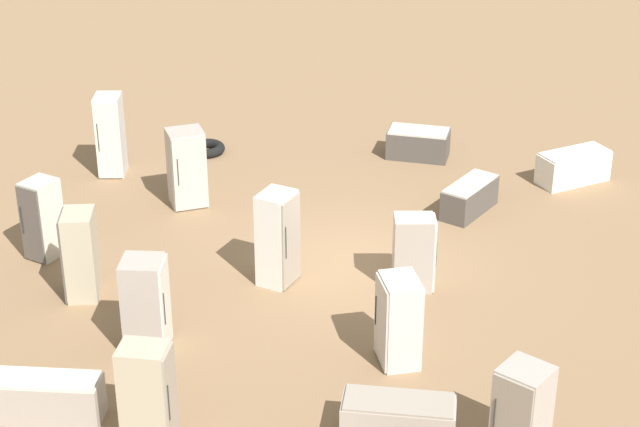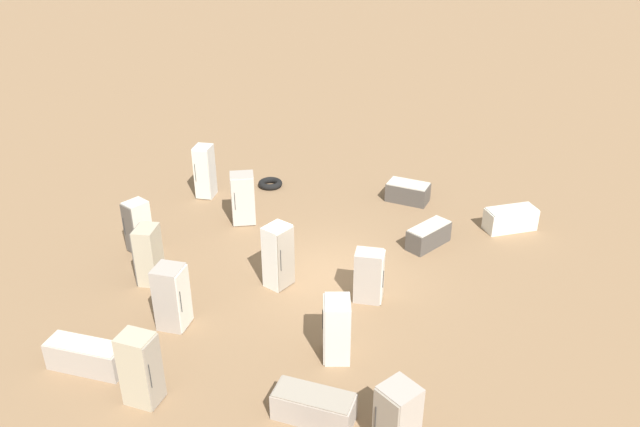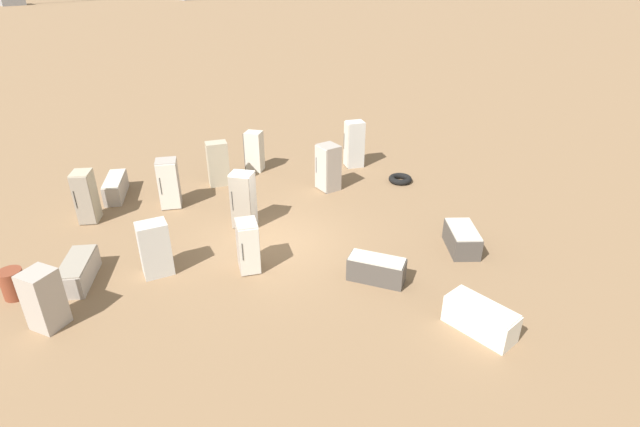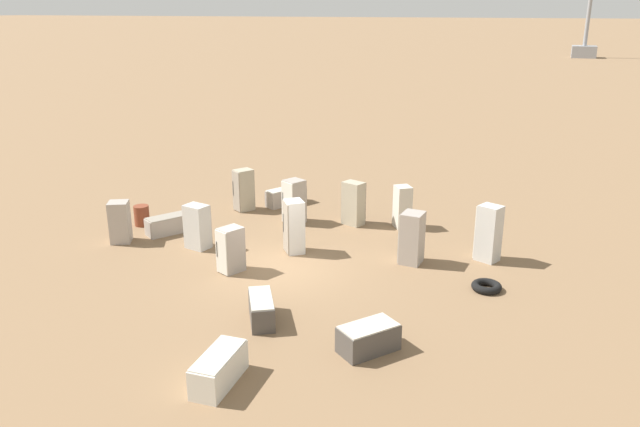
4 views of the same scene
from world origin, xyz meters
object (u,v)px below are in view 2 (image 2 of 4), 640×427
object	(u,v)px
discarded_fridge_4	(369,276)
scrap_tire	(270,184)
discarded_fridge_3	(429,236)
discarded_fridge_5	(408,192)
discarded_fridge_6	(86,356)
discarded_fridge_7	(148,255)
discarded_fridge_9	(278,256)
discarded_fridge_11	(314,406)
discarded_fridge_8	(205,172)
discarded_fridge_14	(172,297)
discarded_fridge_12	(510,219)
discarded_fridge_1	(141,369)
discarded_fridge_10	(397,418)
discarded_fridge_0	(138,226)
discarded_fridge_13	(337,329)
discarded_fridge_2	(243,198)

from	to	relation	value
discarded_fridge_4	scrap_tire	size ratio (longest dim) A/B	1.63
discarded_fridge_3	discarded_fridge_5	size ratio (longest dim) A/B	1.00
discarded_fridge_6	discarded_fridge_7	world-z (taller)	discarded_fridge_7
discarded_fridge_9	discarded_fridge_11	world-z (taller)	discarded_fridge_9
discarded_fridge_5	discarded_fridge_8	xyz separation A→B (m)	(-2.19, -7.00, 0.61)
discarded_fridge_7	discarded_fridge_11	world-z (taller)	discarded_fridge_7
discarded_fridge_4	discarded_fridge_14	bearing A→B (deg)	-66.24
discarded_fridge_3	discarded_fridge_9	bearing A→B (deg)	72.75
discarded_fridge_12	discarded_fridge_1	bearing A→B (deg)	112.43
discarded_fridge_3	discarded_fridge_12	xyz separation A→B (m)	(-0.35, 3.03, 0.03)
discarded_fridge_5	discarded_fridge_9	size ratio (longest dim) A/B	0.87
discarded_fridge_1	discarded_fridge_10	distance (m)	5.51
discarded_fridge_6	scrap_tire	world-z (taller)	discarded_fridge_6
discarded_fridge_7	discarded_fridge_0	bearing A→B (deg)	30.81
discarded_fridge_0	discarded_fridge_14	xyz separation A→B (m)	(4.14, 0.88, 0.04)
discarded_fridge_9	discarded_fridge_6	bearing A→B (deg)	-12.00
discarded_fridge_9	discarded_fridge_7	bearing A→B (deg)	-54.79
discarded_fridge_7	discarded_fridge_9	bearing A→B (deg)	-85.94
discarded_fridge_7	discarded_fridge_13	world-z (taller)	discarded_fridge_7
discarded_fridge_0	discarded_fridge_12	xyz separation A→B (m)	(1.56, 11.83, -0.45)
discarded_fridge_2	discarded_fridge_7	world-z (taller)	discarded_fridge_2
discarded_fridge_1	discarded_fridge_14	size ratio (longest dim) A/B	1.01
discarded_fridge_9	discarded_fridge_11	distance (m)	5.21
discarded_fridge_10	discarded_fridge_11	xyz separation A→B (m)	(-1.13, -1.42, -0.43)
discarded_fridge_11	scrap_tire	world-z (taller)	discarded_fridge_11
discarded_fridge_4	discarded_fridge_13	world-z (taller)	discarded_fridge_13
discarded_fridge_12	discarded_fridge_3	bearing A→B (deg)	95.24
discarded_fridge_3	discarded_fridge_14	world-z (taller)	discarded_fridge_14
discarded_fridge_6	discarded_fridge_3	bearing A→B (deg)	138.64
discarded_fridge_7	discarded_fridge_10	size ratio (longest dim) A/B	1.12
discarded_fridge_12	discarded_fridge_14	xyz separation A→B (m)	(2.58, -10.95, 0.49)
discarded_fridge_1	discarded_fridge_14	xyz separation A→B (m)	(-2.57, 0.75, -0.01)
discarded_fridge_4	discarded_fridge_8	bearing A→B (deg)	-129.14
discarded_fridge_14	scrap_tire	world-z (taller)	discarded_fridge_14
discarded_fridge_14	scrap_tire	bearing A→B (deg)	-177.92
discarded_fridge_9	discarded_fridge_11	size ratio (longest dim) A/B	1.03
discarded_fridge_0	discarded_fridge_7	bearing A→B (deg)	154.63
discarded_fridge_6	discarded_fridge_14	world-z (taller)	discarded_fridge_14
discarded_fridge_6	discarded_fridge_11	size ratio (longest dim) A/B	1.04
discarded_fridge_3	discarded_fridge_6	world-z (taller)	discarded_fridge_6
scrap_tire	discarded_fridge_6	bearing A→B (deg)	-33.19
discarded_fridge_9	discarded_fridge_12	size ratio (longest dim) A/B	1.11
discarded_fridge_9	discarded_fridge_10	bearing A→B (deg)	63.17
discarded_fridge_2	discarded_fridge_4	bearing A→B (deg)	122.92
discarded_fridge_1	discarded_fridge_10	world-z (taller)	discarded_fridge_1
discarded_fridge_2	discarded_fridge_11	distance (m)	9.21
discarded_fridge_6	discarded_fridge_9	size ratio (longest dim) A/B	1.01
scrap_tire	discarded_fridge_4	bearing A→B (deg)	9.57
discarded_fridge_10	discarded_fridge_13	bearing A→B (deg)	-17.43
scrap_tire	discarded_fridge_11	bearing A→B (deg)	-5.46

